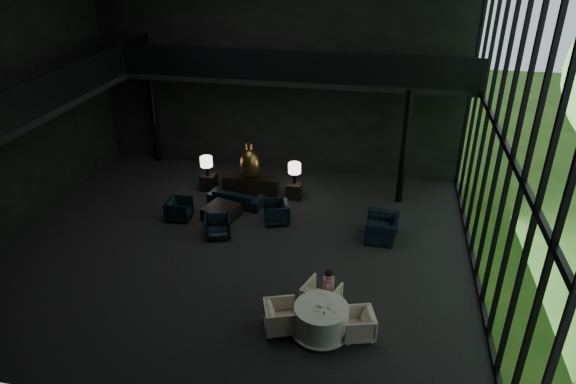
% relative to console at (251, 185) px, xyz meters
% --- Properties ---
extents(floor, '(14.00, 12.00, 0.02)m').
position_rel_console_xyz_m(floor, '(0.47, -3.56, -0.32)').
color(floor, black).
rests_on(floor, ground).
extents(wall_back, '(14.00, 0.04, 8.00)m').
position_rel_console_xyz_m(wall_back, '(0.47, 2.44, 3.68)').
color(wall_back, black).
rests_on(wall_back, ground).
extents(wall_front, '(14.00, 0.04, 8.00)m').
position_rel_console_xyz_m(wall_front, '(0.47, -9.56, 3.68)').
color(wall_front, black).
rests_on(wall_front, ground).
extents(curtain_wall, '(0.20, 12.00, 8.00)m').
position_rel_console_xyz_m(curtain_wall, '(7.42, -3.56, 3.68)').
color(curtain_wall, black).
rests_on(curtain_wall, ground).
extents(mezzanine_left, '(2.00, 12.00, 0.25)m').
position_rel_console_xyz_m(mezzanine_left, '(-5.53, -3.56, 3.68)').
color(mezzanine_left, black).
rests_on(mezzanine_left, wall_left).
extents(mezzanine_back, '(12.00, 2.00, 0.25)m').
position_rel_console_xyz_m(mezzanine_back, '(1.47, 1.44, 3.68)').
color(mezzanine_back, black).
rests_on(mezzanine_back, wall_back).
extents(railing_left, '(0.06, 12.00, 1.00)m').
position_rel_console_xyz_m(railing_left, '(-4.53, -3.56, 4.28)').
color(railing_left, black).
rests_on(railing_left, mezzanine_left).
extents(railing_back, '(12.00, 0.06, 1.00)m').
position_rel_console_xyz_m(railing_back, '(1.47, 0.44, 4.28)').
color(railing_back, black).
rests_on(railing_back, mezzanine_back).
extents(column_nw, '(0.24, 0.24, 4.00)m').
position_rel_console_xyz_m(column_nw, '(-4.53, 2.14, 1.68)').
color(column_nw, black).
rests_on(column_nw, floor).
extents(column_ne, '(0.24, 0.24, 4.00)m').
position_rel_console_xyz_m(column_ne, '(5.27, 0.44, 1.68)').
color(column_ne, black).
rests_on(column_ne, floor).
extents(console, '(2.02, 0.46, 0.64)m').
position_rel_console_xyz_m(console, '(0.00, 0.00, 0.00)').
color(console, black).
rests_on(console, floor).
extents(bronze_urn, '(0.71, 0.71, 1.33)m').
position_rel_console_xyz_m(bronze_urn, '(-0.00, -0.03, 0.89)').
color(bronze_urn, olive).
rests_on(bronze_urn, console).
extents(side_table_left, '(0.54, 0.54, 0.60)m').
position_rel_console_xyz_m(side_table_left, '(-1.60, 0.03, -0.02)').
color(side_table_left, black).
rests_on(side_table_left, floor).
extents(table_lamp_left, '(0.44, 0.44, 0.73)m').
position_rel_console_xyz_m(table_lamp_left, '(-1.60, -0.09, 0.80)').
color(table_lamp_left, black).
rests_on(table_lamp_left, side_table_left).
extents(side_table_right, '(0.52, 0.52, 0.57)m').
position_rel_console_xyz_m(side_table_right, '(1.60, -0.04, -0.04)').
color(side_table_right, black).
rests_on(side_table_right, floor).
extents(table_lamp_right, '(0.44, 0.44, 0.74)m').
position_rel_console_xyz_m(table_lamp_right, '(1.60, 0.03, 0.78)').
color(table_lamp_right, black).
rests_on(table_lamp_right, side_table_right).
extents(sofa, '(1.83, 0.84, 0.69)m').
position_rel_console_xyz_m(sofa, '(-0.29, -0.93, 0.02)').
color(sofa, black).
rests_on(sofa, floor).
extents(lounge_armchair_west, '(0.77, 0.82, 0.79)m').
position_rel_console_xyz_m(lounge_armchair_west, '(-1.83, -2.25, 0.08)').
color(lounge_armchair_west, '#162731').
rests_on(lounge_armchair_west, floor).
extents(lounge_armchair_east, '(0.98, 1.01, 0.83)m').
position_rel_console_xyz_m(lounge_armchair_east, '(1.36, -1.85, 0.09)').
color(lounge_armchair_east, black).
rests_on(lounge_armchair_east, floor).
extents(lounge_armchair_south, '(0.98, 0.95, 0.81)m').
position_rel_console_xyz_m(lounge_armchair_south, '(-0.24, -3.06, 0.09)').
color(lounge_armchair_south, black).
rests_on(lounge_armchair_south, floor).
extents(window_armchair, '(0.84, 1.27, 1.09)m').
position_rel_console_xyz_m(window_armchair, '(4.78, -2.19, 0.22)').
color(window_armchair, black).
rests_on(window_armchair, floor).
extents(coffee_table, '(1.25, 1.25, 0.44)m').
position_rel_console_xyz_m(coffee_table, '(-0.48, -1.96, -0.10)').
color(coffee_table, black).
rests_on(coffee_table, floor).
extents(dining_table, '(1.46, 1.46, 0.75)m').
position_rel_console_xyz_m(dining_table, '(3.51, -6.70, 0.01)').
color(dining_table, white).
rests_on(dining_table, floor).
extents(dining_chair_north, '(1.11, 1.08, 0.91)m').
position_rel_console_xyz_m(dining_chair_north, '(3.40, -5.88, 0.13)').
color(dining_chair_north, '#F1DBC8').
rests_on(dining_chair_north, floor).
extents(dining_chair_east, '(0.83, 0.86, 0.73)m').
position_rel_console_xyz_m(dining_chair_east, '(4.37, -6.66, 0.04)').
color(dining_chair_east, beige).
rests_on(dining_chair_east, floor).
extents(dining_chair_west, '(0.96, 0.99, 0.81)m').
position_rel_console_xyz_m(dining_chair_west, '(2.57, -6.77, 0.09)').
color(dining_chair_west, beige).
rests_on(dining_chair_west, floor).
extents(child, '(0.29, 0.29, 0.62)m').
position_rel_console_xyz_m(child, '(3.55, -5.69, 0.44)').
color(child, pink).
rests_on(child, dining_chair_north).
extents(plate_a, '(0.24, 0.24, 0.01)m').
position_rel_console_xyz_m(plate_a, '(3.42, -6.77, 0.44)').
color(plate_a, white).
rests_on(plate_a, dining_table).
extents(plate_b, '(0.22, 0.22, 0.01)m').
position_rel_console_xyz_m(plate_b, '(3.70, -6.53, 0.44)').
color(plate_b, white).
rests_on(plate_b, dining_table).
extents(saucer, '(0.16, 0.16, 0.01)m').
position_rel_console_xyz_m(saucer, '(3.83, -6.76, 0.43)').
color(saucer, white).
rests_on(saucer, dining_table).
extents(coffee_cup, '(0.10, 0.10, 0.06)m').
position_rel_console_xyz_m(coffee_cup, '(3.68, -6.72, 0.47)').
color(coffee_cup, white).
rests_on(coffee_cup, saucer).
extents(cereal_bowl, '(0.15, 0.15, 0.08)m').
position_rel_console_xyz_m(cereal_bowl, '(3.48, -6.68, 0.47)').
color(cereal_bowl, white).
rests_on(cereal_bowl, dining_table).
extents(cream_pot, '(0.07, 0.07, 0.06)m').
position_rel_console_xyz_m(cream_pot, '(3.60, -6.92, 0.46)').
color(cream_pot, '#99999E').
rests_on(cream_pot, dining_table).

